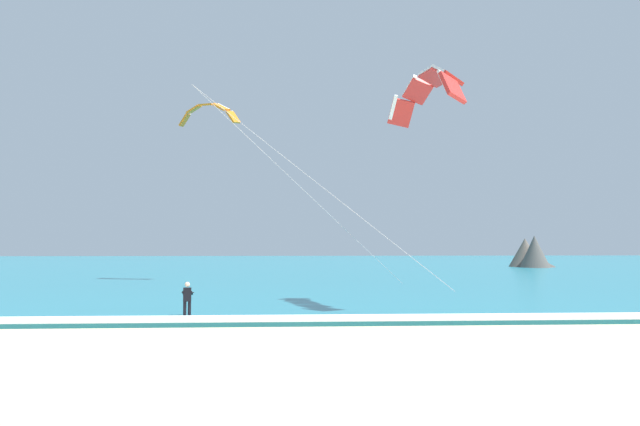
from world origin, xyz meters
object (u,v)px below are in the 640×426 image
at_px(surfboard, 187,320).
at_px(kite_distant, 208,112).
at_px(kitesurfer, 187,299).
at_px(kite_primary, 428,89).

xyz_separation_m(surfboard, kite_distant, (-2.54, 24.33, 14.71)).
height_order(kitesurfer, kite_primary, kite_primary).
xyz_separation_m(kite_primary, kite_distant, (-14.03, 21.35, 3.54)).
relative_size(kite_primary, kite_distant, 2.33).
bearing_deg(kite_distant, kitesurfer, -84.03).
distance_m(surfboard, kitesurfer, 0.91).
xyz_separation_m(surfboard, kite_primary, (11.49, 2.98, 11.17)).
bearing_deg(kite_distant, surfboard, -84.03).
xyz_separation_m(kitesurfer, kite_primary, (11.49, 2.96, 10.26)).
distance_m(surfboard, kite_distant, 28.54).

